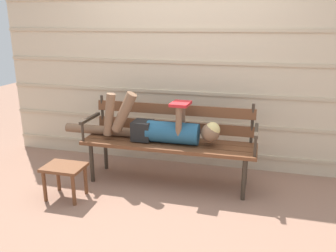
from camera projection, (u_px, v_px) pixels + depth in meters
The scene contains 5 objects.
ground_plane at pixel (166, 186), 3.65m from camera, with size 12.00×12.00×0.00m, color #936B56.
house_siding at pixel (182, 77), 4.02m from camera, with size 4.49×0.08×2.12m.
park_bench at pixel (170, 137), 3.66m from camera, with size 1.83×0.47×0.88m.
reclining_person at pixel (158, 128), 3.59m from camera, with size 1.75×0.26×0.54m.
footstool at pixel (64, 172), 3.35m from camera, with size 0.39×0.30×0.34m.
Camera 1 is at (0.87, -3.20, 1.66)m, focal length 36.82 mm.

